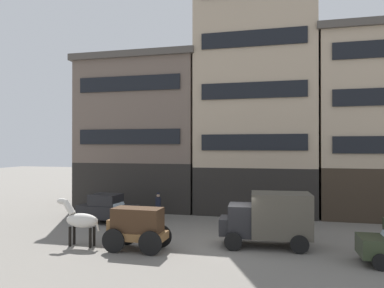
# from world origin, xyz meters

# --- Properties ---
(ground_plane) EXTENTS (120.00, 120.00, 0.00)m
(ground_plane) POSITION_xyz_m (0.00, 0.00, 0.00)
(ground_plane) COLOR slate
(building_far_left) EXTENTS (9.89, 6.20, 11.97)m
(building_far_left) POSITION_xyz_m (-8.61, 10.00, 6.03)
(building_far_left) COLOR black
(building_far_left) RESTS_ON ground_plane
(building_center_left) EXTENTS (8.98, 6.20, 18.01)m
(building_center_left) POSITION_xyz_m (0.48, 10.00, 9.05)
(building_center_left) COLOR black
(building_center_left) RESTS_ON ground_plane
(building_center_right) EXTENTS (8.94, 6.20, 13.00)m
(building_center_right) POSITION_xyz_m (9.08, 10.00, 6.54)
(building_center_right) COLOR #33281E
(building_center_right) RESTS_ON ground_plane
(cargo_wagon) EXTENTS (2.92, 1.53, 1.98)m
(cargo_wagon) POSITION_xyz_m (-4.22, -1.92, 1.15)
(cargo_wagon) COLOR brown
(cargo_wagon) RESTS_ON ground_plane
(draft_horse) EXTENTS (2.34, 0.62, 2.30)m
(draft_horse) POSITION_xyz_m (-7.17, -1.92, 1.27)
(draft_horse) COLOR beige
(draft_horse) RESTS_ON ground_plane
(delivery_truck_near) EXTENTS (4.47, 2.42, 2.62)m
(delivery_truck_near) POSITION_xyz_m (1.78, 0.15, 1.42)
(delivery_truck_near) COLOR black
(delivery_truck_near) RESTS_ON ground_plane
(sedan_light) EXTENTS (3.82, 2.11, 1.83)m
(sedan_light) POSITION_xyz_m (-8.39, 3.36, 0.91)
(sedan_light) COLOR black
(sedan_light) RESTS_ON ground_plane
(pedestrian_officer) EXTENTS (0.51, 0.51, 1.79)m
(pedestrian_officer) POSITION_xyz_m (-5.63, 5.20, 0.98)
(pedestrian_officer) COLOR black
(pedestrian_officer) RESTS_ON ground_plane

